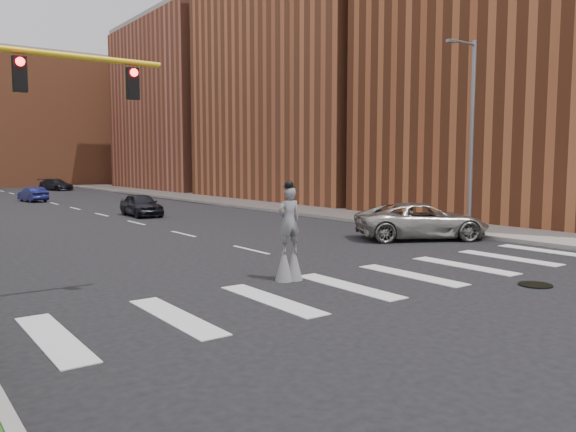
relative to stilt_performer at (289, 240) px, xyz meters
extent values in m
plane|color=black|center=(2.13, -2.59, -1.19)|extent=(160.00, 160.00, 0.00)
cube|color=gray|center=(14.63, 22.41, -1.10)|extent=(5.00, 90.00, 0.18)
cylinder|color=black|center=(5.13, -4.59, -1.17)|extent=(0.90, 0.90, 0.04)
cube|color=brown|center=(24.13, 5.41, 9.81)|extent=(16.00, 20.00, 22.00)
cube|color=#9C5331|center=(24.13, 27.41, 10.81)|extent=(16.00, 22.00, 24.00)
cube|color=#A2543B|center=(24.13, 51.41, 8.81)|extent=(16.00, 22.00, 20.00)
cube|color=#9C5331|center=(8.13, 75.41, 7.81)|extent=(26.00, 14.00, 18.00)
cylinder|color=slate|center=(13.13, 3.41, 3.31)|extent=(0.20, 0.20, 9.00)
cylinder|color=slate|center=(12.33, 3.41, 7.61)|extent=(1.80, 0.12, 0.12)
cube|color=slate|center=(11.43, 3.41, 7.56)|extent=(0.50, 0.18, 0.12)
cylinder|color=gold|center=(-6.27, 0.41, 4.61)|extent=(5.20, 0.14, 0.14)
cube|color=black|center=(-6.87, 0.41, 4.11)|extent=(0.28, 0.18, 0.75)
cylinder|color=#FF0C0C|center=(-6.87, 0.31, 4.36)|extent=(0.18, 0.06, 0.18)
cube|color=black|center=(-4.37, 0.41, 4.11)|extent=(0.28, 0.18, 0.75)
cylinder|color=#FF0C0C|center=(-4.37, 0.31, 4.36)|extent=(0.18, 0.06, 0.18)
cylinder|color=#342015|center=(0.16, -0.02, -0.79)|extent=(0.07, 0.07, 0.80)
cylinder|color=#342015|center=(-0.16, 0.02, -0.79)|extent=(0.07, 0.07, 0.80)
cone|color=slate|center=(0.16, -0.02, -0.69)|extent=(0.52, 0.52, 1.00)
cone|color=slate|center=(-0.16, 0.02, -0.69)|extent=(0.52, 0.52, 1.00)
imported|color=slate|center=(0.00, 0.00, 0.57)|extent=(0.75, 0.55, 1.91)
sphere|color=black|center=(0.00, 0.00, 1.58)|extent=(0.26, 0.26, 0.26)
cylinder|color=black|center=(0.00, 0.00, 1.53)|extent=(0.34, 0.34, 0.02)
cube|color=yellow|center=(0.02, 0.14, 1.09)|extent=(0.22, 0.05, 0.10)
imported|color=#A19F98|center=(9.96, 3.59, -0.38)|extent=(6.36, 5.16, 1.61)
imported|color=black|center=(3.88, 21.02, -0.47)|extent=(1.81, 4.24, 1.43)
imported|color=navy|center=(1.23, 38.81, -0.56)|extent=(1.86, 3.98, 1.26)
imported|color=black|center=(7.69, 57.37, -0.50)|extent=(3.52, 5.13, 1.38)
camera|label=1|loc=(-9.46, -12.88, 2.25)|focal=35.00mm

